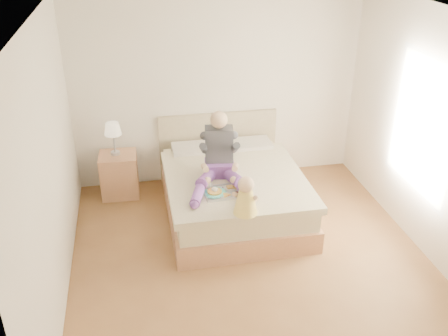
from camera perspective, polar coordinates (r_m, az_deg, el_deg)
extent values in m
cube|color=brown|center=(5.78, 3.09, -10.44)|extent=(4.00, 4.20, 0.01)
cube|color=silver|center=(4.64, 3.95, 16.92)|extent=(4.00, 4.20, 0.02)
cube|color=silver|center=(6.97, -0.76, 9.08)|extent=(4.00, 0.02, 2.70)
cube|color=silver|center=(3.39, 12.31, -13.56)|extent=(4.00, 0.02, 2.70)
cube|color=silver|center=(5.00, -19.37, -0.24)|extent=(0.02, 4.20, 2.70)
cube|color=silver|center=(5.85, 22.85, 3.19)|extent=(0.02, 4.20, 2.70)
cube|color=white|center=(5.98, 21.83, 4.40)|extent=(0.02, 1.30, 1.60)
cube|color=white|center=(5.98, 21.79, 4.40)|extent=(0.01, 1.18, 1.48)
cube|color=#A36F4C|center=(6.51, 1.01, -4.09)|extent=(1.68, 2.13, 0.28)
cube|color=beige|center=(6.38, 1.03, -2.10)|extent=(1.60, 2.05, 0.24)
cube|color=beige|center=(6.17, 1.32, -1.44)|extent=(1.70, 1.80, 0.09)
cube|color=beige|center=(6.89, -3.33, 1.98)|extent=(0.62, 0.40, 0.14)
cube|color=beige|center=(7.01, 2.83, 2.49)|extent=(0.62, 0.40, 0.14)
cube|color=tan|center=(7.27, -0.70, 2.68)|extent=(1.70, 0.08, 1.00)
cube|color=#A36F4C|center=(7.01, -11.87, -0.74)|extent=(0.51, 0.46, 0.61)
cylinder|color=silver|center=(6.88, -12.31, 1.68)|extent=(0.12, 0.12, 0.04)
cylinder|color=silver|center=(6.82, -12.44, 2.80)|extent=(0.02, 0.02, 0.25)
cone|color=#FFECC7|center=(6.74, -12.61, 4.40)|extent=(0.22, 0.22, 0.16)
cube|color=#6A3A91|center=(6.18, -0.55, -0.01)|extent=(0.40, 0.33, 0.17)
cube|color=#333239|center=(6.10, -0.58, 2.68)|extent=(0.37, 0.25, 0.45)
sphere|color=#D4AD84|center=(5.94, -0.58, 5.54)|extent=(0.21, 0.21, 0.21)
cylinder|color=#6A3A91|center=(5.98, -1.91, -1.12)|extent=(0.36, 0.50, 0.21)
cylinder|color=#6A3A91|center=(5.68, -2.99, -2.99)|extent=(0.25, 0.45, 0.12)
sphere|color=#6A3A91|center=(5.50, -3.38, -4.17)|extent=(0.10, 0.10, 0.10)
cylinder|color=#333239|center=(5.97, -2.34, 2.27)|extent=(0.15, 0.29, 0.23)
cylinder|color=#D4AD84|center=(5.89, -2.20, 0.04)|extent=(0.08, 0.29, 0.15)
sphere|color=#D4AD84|center=(5.81, -1.89, -1.42)|extent=(0.08, 0.08, 0.08)
cylinder|color=#6A3A91|center=(5.99, 0.98, -1.05)|extent=(0.24, 0.51, 0.21)
cylinder|color=#6A3A91|center=(5.70, 2.34, -2.87)|extent=(0.13, 0.44, 0.12)
sphere|color=#6A3A91|center=(5.53, 2.91, -4.02)|extent=(0.10, 0.10, 0.10)
cylinder|color=#333239|center=(5.99, 1.28, 2.35)|extent=(0.10, 0.28, 0.23)
cylinder|color=#D4AD84|center=(5.90, 1.28, 0.11)|extent=(0.14, 0.30, 0.15)
sphere|color=#D4AD84|center=(5.82, 1.09, -1.36)|extent=(0.08, 0.08, 0.08)
cube|color=silver|center=(5.80, -0.19, -2.87)|extent=(0.45, 0.37, 0.01)
cylinder|color=#46CAC4|center=(5.78, -1.08, -2.83)|extent=(0.25, 0.25, 0.01)
cylinder|color=gold|center=(5.78, -1.08, -2.69)|extent=(0.17, 0.17, 0.02)
cylinder|color=silver|center=(5.86, -1.84, -2.03)|extent=(0.08, 0.08, 0.09)
torus|color=silver|center=(5.86, -1.41, -1.96)|extent=(0.02, 0.06, 0.06)
cylinder|color=olive|center=(5.84, -1.85, -1.67)|extent=(0.07, 0.07, 0.01)
cylinder|color=silver|center=(5.88, 0.70, -2.30)|extent=(0.14, 0.14, 0.01)
cube|color=gold|center=(5.87, 0.70, -2.18)|extent=(0.08, 0.08, 0.02)
cylinder|color=silver|center=(5.72, 0.23, -3.23)|extent=(0.14, 0.14, 0.01)
ellipsoid|color=red|center=(5.71, 0.44, -3.15)|extent=(0.04, 0.03, 0.01)
cylinder|color=white|center=(5.86, 1.31, -1.86)|extent=(0.07, 0.07, 0.11)
cylinder|color=gold|center=(5.86, 1.31, -1.88)|extent=(0.06, 0.06, 0.11)
cylinder|color=white|center=(5.74, 1.46, -2.95)|extent=(0.07, 0.07, 0.04)
cylinder|color=#4F1C0B|center=(5.74, 1.46, -2.96)|extent=(0.06, 0.06, 0.03)
cone|color=#FFDD50|center=(5.38, 2.48, -3.84)|extent=(0.26, 0.26, 0.29)
sphere|color=#D4AD84|center=(5.27, 2.52, -1.90)|extent=(0.18, 0.18, 0.18)
cylinder|color=#D4AD84|center=(5.55, 2.34, -3.91)|extent=(0.17, 0.20, 0.07)
sphere|color=#D4AD84|center=(5.63, 2.57, -3.41)|extent=(0.06, 0.06, 0.06)
cylinder|color=#D4AD84|center=(5.38, 1.45, -3.11)|extent=(0.14, 0.14, 0.12)
cylinder|color=#D4AD84|center=(5.52, 3.33, -4.08)|extent=(0.13, 0.21, 0.07)
sphere|color=#D4AD84|center=(5.61, 3.65, -3.58)|extent=(0.06, 0.06, 0.06)
cylinder|color=#D4AD84|center=(5.34, 3.60, -3.46)|extent=(0.08, 0.15, 0.12)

